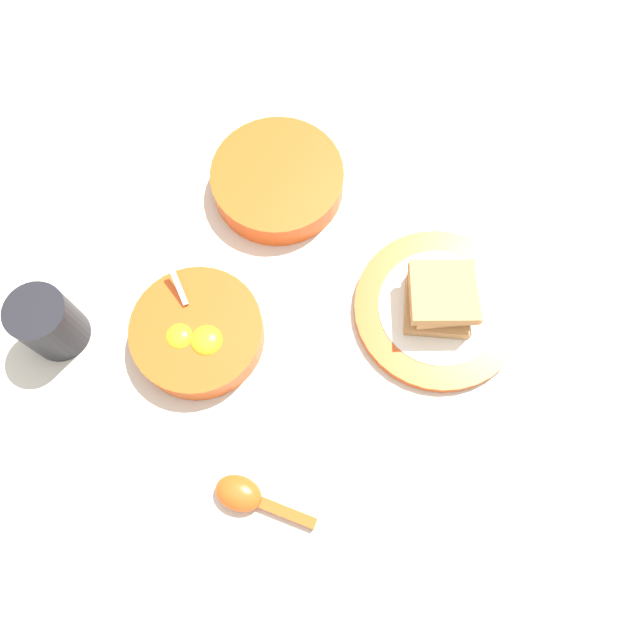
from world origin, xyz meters
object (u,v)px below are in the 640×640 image
(toast_plate, at_px, (438,309))
(drinking_cup, at_px, (48,322))
(toast_sandwich, at_px, (441,298))
(soup_spoon, at_px, (246,496))
(egg_bowl, at_px, (198,333))
(congee_bowl, at_px, (278,180))

(toast_plate, height_order, drinking_cup, drinking_cup)
(toast_sandwich, distance_m, drinking_cup, 0.50)
(soup_spoon, bearing_deg, toast_sandwich, -100.07)
(toast_plate, height_order, soup_spoon, soup_spoon)
(drinking_cup, bearing_deg, toast_plate, -141.07)
(egg_bowl, relative_size, drinking_cup, 1.87)
(soup_spoon, bearing_deg, egg_bowl, -36.02)
(toast_plate, height_order, congee_bowl, congee_bowl)
(egg_bowl, distance_m, congee_bowl, 0.25)
(toast_plate, relative_size, toast_sandwich, 1.86)
(toast_plate, distance_m, drinking_cup, 0.51)
(toast_plate, height_order, toast_sandwich, toast_sandwich)
(egg_bowl, xyz_separation_m, congee_bowl, (0.05, -0.24, 0.00))
(soup_spoon, distance_m, congee_bowl, 0.43)
(egg_bowl, bearing_deg, toast_plate, -137.97)
(congee_bowl, bearing_deg, toast_plate, 174.15)
(congee_bowl, bearing_deg, drinking_cup, 73.37)
(toast_plate, bearing_deg, soup_spoon, 79.52)
(egg_bowl, distance_m, drinking_cup, 0.19)
(egg_bowl, relative_size, toast_sandwich, 1.40)
(toast_plate, xyz_separation_m, congee_bowl, (0.29, -0.03, 0.02))
(toast_sandwich, distance_m, soup_spoon, 0.35)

